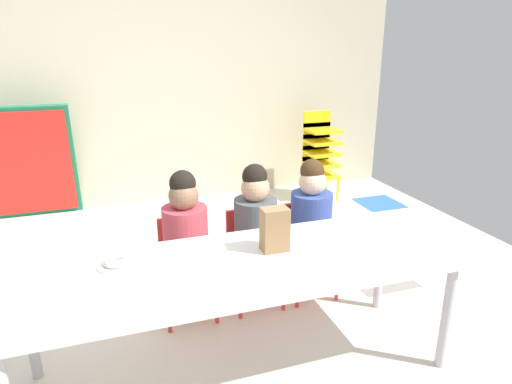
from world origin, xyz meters
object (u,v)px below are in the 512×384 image
craft_table (241,271)px  kid_chair_yellow_stack (320,151)px  paper_bag_brown (275,230)px  donut_powdered_on_plate (117,261)px  seated_child_middle_seat (255,223)px  seated_child_far_right (311,216)px  paper_plate_near_edge (117,265)px  seated_child_near_camera (185,232)px  folded_activity_table (23,164)px

craft_table → kid_chair_yellow_stack: size_ratio=2.31×
paper_bag_brown → craft_table: bearing=-160.7°
donut_powdered_on_plate → kid_chair_yellow_stack: bearing=45.8°
seated_child_middle_seat → paper_bag_brown: (-0.07, -0.51, 0.17)m
craft_table → seated_child_far_right: 0.86m
craft_table → paper_plate_near_edge: 0.57m
seated_child_near_camera → paper_bag_brown: bearing=-55.2°
kid_chair_yellow_stack → paper_bag_brown: 2.68m
folded_activity_table → seated_child_middle_seat: bearing=-53.3°
craft_table → kid_chair_yellow_stack: bearing=55.9°
kid_chair_yellow_stack → donut_powdered_on_plate: 3.07m
kid_chair_yellow_stack → folded_activity_table: (-2.87, 0.31, 0.02)m
seated_child_near_camera → seated_child_middle_seat: same height
seated_child_far_right → folded_activity_table: bearing=132.8°
seated_child_far_right → folded_activity_table: size_ratio=0.84×
seated_child_far_right → paper_plate_near_edge: seated_child_far_right is taller
craft_table → folded_activity_table: size_ratio=1.96×
craft_table → donut_powdered_on_plate: size_ratio=17.89×
craft_table → kid_chair_yellow_stack: 2.83m
seated_child_near_camera → paper_plate_near_edge: bearing=-132.2°
paper_bag_brown → seated_child_middle_seat: bearing=82.2°
seated_child_middle_seat → paper_bag_brown: size_ratio=4.17×
seated_child_near_camera → seated_child_far_right: bearing=0.0°
kid_chair_yellow_stack → paper_plate_near_edge: size_ratio=5.11×
seated_child_near_camera → seated_child_far_right: same height
paper_bag_brown → kid_chair_yellow_stack: bearing=58.6°
craft_table → seated_child_middle_seat: (0.27, 0.58, -0.02)m
kid_chair_yellow_stack → paper_bag_brown: (-1.39, -2.28, 0.21)m
kid_chair_yellow_stack → folded_activity_table: size_ratio=0.85×
seated_child_middle_seat → folded_activity_table: folded_activity_table is taller
paper_bag_brown → folded_activity_table: bearing=119.7°
kid_chair_yellow_stack → seated_child_far_right: bearing=-118.3°
craft_table → donut_powdered_on_plate: donut_powdered_on_plate is taller
kid_chair_yellow_stack → folded_activity_table: bearing=173.9°
seated_child_middle_seat → paper_bag_brown: seated_child_middle_seat is taller
folded_activity_table → paper_bag_brown: size_ratio=4.94×
folded_activity_table → paper_plate_near_edge: (0.73, -2.50, 0.09)m
paper_plate_near_edge → paper_bag_brown: bearing=-6.1°
seated_child_middle_seat → paper_plate_near_edge: (-0.82, -0.43, 0.07)m
craft_table → seated_child_middle_seat: bearing=65.3°
seated_child_middle_seat → folded_activity_table: (-1.55, 2.07, -0.02)m
seated_child_far_right → donut_powdered_on_plate: 1.27m
paper_plate_near_edge → seated_child_far_right: bearing=19.9°
kid_chair_yellow_stack → folded_activity_table: folded_activity_table is taller
kid_chair_yellow_stack → donut_powdered_on_plate: size_ratio=7.73×
seated_child_far_right → paper_bag_brown: bearing=-130.9°
seated_child_near_camera → paper_plate_near_edge: size_ratio=5.10×
seated_child_far_right → paper_plate_near_edge: bearing=-160.1°
seated_child_far_right → seated_child_near_camera: bearing=180.0°
folded_activity_table → donut_powdered_on_plate: bearing=-73.8°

